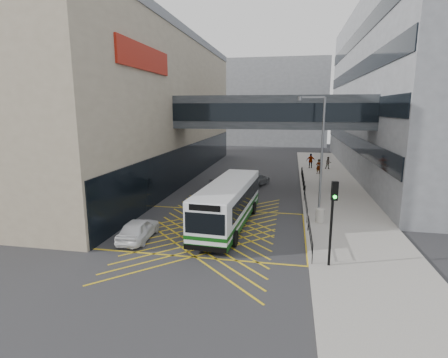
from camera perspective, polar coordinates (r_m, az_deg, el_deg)
The scene contains 18 objects.
ground at distance 23.32m, azimuth -1.88°, elevation -8.20°, with size 120.00×120.00×0.00m, color #333335.
building_whsmith at distance 43.85m, azimuth -20.94°, elevation 10.91°, with size 24.17×42.00×16.00m.
building_far at distance 81.71m, azimuth 6.21°, elevation 12.19°, with size 28.00×16.00×18.00m, color gray.
skybridge at distance 33.46m, azimuth 7.80°, elevation 10.76°, with size 20.00×4.10×3.00m.
pavement at distance 37.45m, azimuth 16.96°, elevation -1.02°, with size 6.00×54.00×0.16m, color #A7A299.
box_junction at distance 23.32m, azimuth -1.88°, elevation -8.19°, with size 12.00×9.00×0.01m.
bus at distance 23.62m, azimuth 0.78°, elevation -3.87°, with size 3.14×10.79×2.99m.
car_white at distance 21.98m, azimuth -13.80°, elevation -7.92°, with size 1.73×4.23×1.35m, color white.
car_dark at distance 32.83m, azimuth -1.15°, elevation -1.20°, with size 1.63×4.17×1.30m, color black.
car_silver at distance 36.20m, azimuth 5.20°, elevation -0.01°, with size 1.84×4.36×1.36m, color #9CA0A4.
traffic_light at distance 17.63m, azimuth 17.32°, elevation -5.11°, with size 0.32×0.51×4.32m.
street_lamp at distance 25.69m, azimuth 15.30°, elevation 4.70°, with size 1.92×0.30×8.50m.
litter_bin at distance 24.89m, azimuth 15.37°, elevation -5.78°, with size 0.56×0.56×0.96m, color #ADA89E.
kerb_railings at distance 24.24m, azimuth 13.47°, elevation -5.56°, with size 0.05×12.54×1.00m.
bollards at distance 37.14m, azimuth 12.79°, elevation -0.07°, with size 0.14×10.14×0.90m.
pedestrian_a at distance 43.30m, azimuth 15.15°, elevation 1.99°, with size 0.69×0.49×1.74m, color gray.
pedestrian_b at distance 46.96m, azimuth 16.66°, elevation 2.51°, with size 0.76×0.44×1.56m, color gray.
pedestrian_c at distance 47.05m, azimuth 13.99°, elevation 2.89°, with size 1.13×0.54×1.91m, color gray.
Camera 1 is at (4.90, -21.41, 7.83)m, focal length 28.00 mm.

